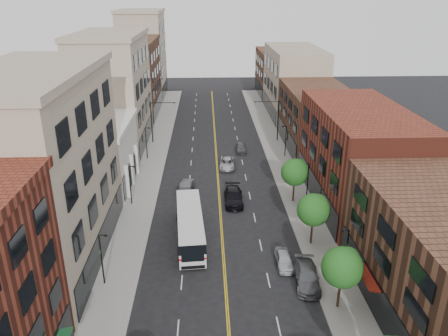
{
  "coord_description": "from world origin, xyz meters",
  "views": [
    {
      "loc": [
        -1.48,
        -25.24,
        24.81
      ],
      "look_at": [
        0.52,
        23.39,
        5.0
      ],
      "focal_mm": 35.0,
      "sensor_mm": 36.0,
      "label": 1
    }
  ],
  "objects": [
    {
      "name": "car_lane_c",
      "position": [
        4.14,
        42.89,
        0.69
      ],
      "size": [
        1.74,
        4.09,
        1.38
      ],
      "primitive_type": "imported",
      "rotation": [
        0.0,
        0.0,
        -0.03
      ],
      "color": "#494A4E",
      "rests_on": "ground"
    },
    {
      "name": "tree_r_3",
      "position": [
        9.39,
        24.07,
        4.13
      ],
      "size": [
        3.4,
        3.4,
        5.59
      ],
      "color": "black",
      "rests_on": "sidewalk_right"
    },
    {
      "name": "bldg_l_white",
      "position": [
        -17.0,
        31.0,
        4.0
      ],
      "size": [
        10.0,
        14.0,
        8.0
      ],
      "primitive_type": "cube",
      "color": "silver",
      "rests_on": "ground"
    },
    {
      "name": "bldg_r_mid",
      "position": [
        17.0,
        24.0,
        6.0
      ],
      "size": [
        10.0,
        22.0,
        12.0
      ],
      "primitive_type": "cube",
      "color": "maroon",
      "rests_on": "ground"
    },
    {
      "name": "sidewalk_right",
      "position": [
        10.0,
        35.0,
        0.07
      ],
      "size": [
        4.0,
        110.0,
        0.15
      ],
      "primitive_type": "cube",
      "color": "gray",
      "rests_on": "ground"
    },
    {
      "name": "car_parked_far",
      "position": [
        5.8,
        10.26,
        0.67
      ],
      "size": [
        1.62,
        3.92,
        1.33
      ],
      "primitive_type": "imported",
      "rotation": [
        0.0,
        0.0,
        -0.01
      ],
      "color": "#B9BCC2",
      "rests_on": "ground"
    },
    {
      "name": "bldg_l_far_c",
      "position": [
        -17.0,
        86.0,
        10.0
      ],
      "size": [
        10.0,
        16.0,
        20.0
      ],
      "primitive_type": "cube",
      "color": "gray",
      "rests_on": "ground"
    },
    {
      "name": "bldg_l_tanoffice",
      "position": [
        -17.0,
        13.0,
        9.0
      ],
      "size": [
        10.0,
        22.0,
        18.0
      ],
      "primitive_type": "cube",
      "color": "gray",
      "rests_on": "ground"
    },
    {
      "name": "bldg_r_far_b",
      "position": [
        17.0,
        66.0,
        7.0
      ],
      "size": [
        10.0,
        22.0,
        14.0
      ],
      "primitive_type": "cube",
      "color": "gray",
      "rests_on": "ground"
    },
    {
      "name": "lamp_r_1",
      "position": [
        10.95,
        8.0,
        2.97
      ],
      "size": [
        0.81,
        0.55,
        5.05
      ],
      "color": "black",
      "rests_on": "sidewalk_right"
    },
    {
      "name": "signal_mast_left",
      "position": [
        -10.27,
        48.0,
        4.65
      ],
      "size": [
        4.49,
        0.18,
        7.2
      ],
      "color": "black",
      "rests_on": "sidewalk_left"
    },
    {
      "name": "tree_r_2",
      "position": [
        9.39,
        14.07,
        4.13
      ],
      "size": [
        3.4,
        3.4,
        5.59
      ],
      "color": "black",
      "rests_on": "sidewalk_right"
    },
    {
      "name": "lamp_l_1",
      "position": [
        -10.95,
        8.0,
        2.97
      ],
      "size": [
        0.81,
        0.55,
        5.05
      ],
      "color": "black",
      "rests_on": "sidewalk_left"
    },
    {
      "name": "bldg_r_far_c",
      "position": [
        17.0,
        86.0,
        5.5
      ],
      "size": [
        10.0,
        18.0,
        11.0
      ],
      "primitive_type": "cube",
      "color": "#543121",
      "rests_on": "ground"
    },
    {
      "name": "car_lane_behind",
      "position": [
        -4.28,
        28.0,
        0.71
      ],
      "size": [
        1.97,
        4.48,
        1.43
      ],
      "primitive_type": "imported",
      "rotation": [
        0.0,
        0.0,
        3.03
      ],
      "color": "#444549",
      "rests_on": "ground"
    },
    {
      "name": "car_lane_b",
      "position": [
        1.5,
        35.85,
        0.68
      ],
      "size": [
        2.57,
        5.03,
        1.36
      ],
      "primitive_type": "imported",
      "rotation": [
        0.0,
        0.0,
        -0.06
      ],
      "color": "#B5B7BE",
      "rests_on": "ground"
    },
    {
      "name": "lamp_r_2",
      "position": [
        10.95,
        24.0,
        2.97
      ],
      "size": [
        0.81,
        0.55,
        5.05
      ],
      "color": "black",
      "rests_on": "sidewalk_right"
    },
    {
      "name": "lamp_l_2",
      "position": [
        -10.95,
        24.0,
        2.97
      ],
      "size": [
        0.81,
        0.55,
        5.05
      ],
      "color": "black",
      "rests_on": "sidewalk_left"
    },
    {
      "name": "car_lane_a",
      "position": [
        1.76,
        24.0,
        0.82
      ],
      "size": [
        2.34,
        5.64,
        1.63
      ],
      "primitive_type": "imported",
      "rotation": [
        0.0,
        0.0,
        -0.01
      ],
      "color": "black",
      "rests_on": "ground"
    },
    {
      "name": "car_parked_mid",
      "position": [
        7.4,
        7.34,
        0.76
      ],
      "size": [
        2.64,
        5.42,
        1.52
      ],
      "primitive_type": "imported",
      "rotation": [
        0.0,
        0.0,
        -0.1
      ],
      "color": "#55555A",
      "rests_on": "ground"
    },
    {
      "name": "bldg_r_far_a",
      "position": [
        17.0,
        45.0,
        5.0
      ],
      "size": [
        10.0,
        20.0,
        10.0
      ],
      "primitive_type": "cube",
      "color": "#543121",
      "rests_on": "ground"
    },
    {
      "name": "bldg_l_far_b",
      "position": [
        -17.0,
        68.0,
        7.5
      ],
      "size": [
        10.0,
        20.0,
        15.0
      ],
      "primitive_type": "cube",
      "color": "#543121",
      "rests_on": "ground"
    },
    {
      "name": "city_bus",
      "position": [
        -3.43,
        15.59,
        1.78
      ],
      "size": [
        3.54,
        12.08,
        3.07
      ],
      "rotation": [
        0.0,
        0.0,
        0.07
      ],
      "color": "silver",
      "rests_on": "ground"
    },
    {
      "name": "lamp_l_3",
      "position": [
        -10.95,
        40.0,
        2.97
      ],
      "size": [
        0.81,
        0.55,
        5.05
      ],
      "color": "black",
      "rests_on": "sidewalk_left"
    },
    {
      "name": "tree_r_1",
      "position": [
        9.39,
        4.07,
        4.13
      ],
      "size": [
        3.4,
        3.4,
        5.59
      ],
      "color": "black",
      "rests_on": "sidewalk_right"
    },
    {
      "name": "signal_mast_right",
      "position": [
        10.27,
        48.0,
        4.65
      ],
      "size": [
        4.49,
        0.18,
        7.2
      ],
      "color": "black",
      "rests_on": "sidewalk_right"
    },
    {
      "name": "sidewalk_left",
      "position": [
        -10.0,
        35.0,
        0.07
      ],
      "size": [
        4.0,
        110.0,
        0.15
      ],
      "primitive_type": "cube",
      "color": "gray",
      "rests_on": "ground"
    },
    {
      "name": "lamp_r_3",
      "position": [
        10.95,
        40.0,
        2.97
      ],
      "size": [
        0.81,
        0.55,
        5.05
      ],
      "color": "black",
      "rests_on": "sidewalk_right"
    },
    {
      "name": "bldg_l_far_a",
      "position": [
        -17.0,
        48.0,
        9.0
      ],
      "size": [
        10.0,
        20.0,
        18.0
      ],
      "primitive_type": "cube",
      "color": "gray",
      "rests_on": "ground"
    }
  ]
}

